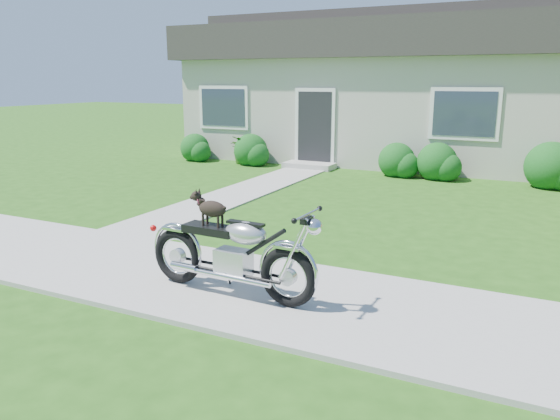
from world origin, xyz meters
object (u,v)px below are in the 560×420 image
object	(u,v)px
potted_plant_right	(393,161)
motorcycle_with_dog	(232,252)
house	(397,88)
potted_plant_left	(243,150)

from	to	relation	value
potted_plant_right	motorcycle_with_dog	xyz separation A→B (m)	(0.50, -8.85, 0.18)
house	potted_plant_left	size ratio (longest dim) A/B	15.36
house	potted_plant_right	world-z (taller)	house
potted_plant_right	motorcycle_with_dog	distance (m)	8.86
house	motorcycle_with_dog	bearing A→B (deg)	-83.62
potted_plant_left	motorcycle_with_dog	xyz separation A→B (m)	(4.98, -8.85, 0.14)
potted_plant_left	motorcycle_with_dog	bearing A→B (deg)	-60.65
potted_plant_left	motorcycle_with_dog	distance (m)	10.15
house	potted_plant_right	size ratio (longest dim) A/B	17.01
house	potted_plant_left	bearing A→B (deg)	-136.26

